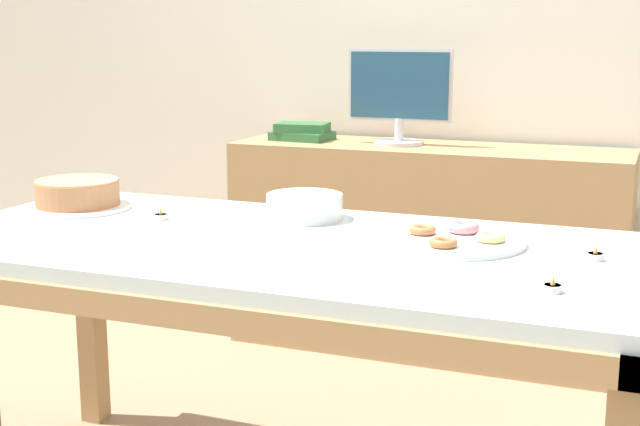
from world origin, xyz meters
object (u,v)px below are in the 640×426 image
at_px(computer_monitor, 399,97).
at_px(pastry_platter, 453,239).
at_px(book_stack, 302,132).
at_px(tealight_right_edge, 553,288).
at_px(cake_chocolate_round, 78,195).
at_px(tealight_centre, 161,216).
at_px(plate_stack, 304,207).
at_px(tealight_near_cakes, 595,256).

xyz_separation_m(computer_monitor, pastry_platter, (0.54, -1.33, -0.24)).
bearing_deg(book_stack, tealight_right_edge, -53.51).
height_order(computer_monitor, book_stack, computer_monitor).
distance_m(cake_chocolate_round, pastry_platter, 1.11).
bearing_deg(tealight_centre, pastry_platter, 1.63).
height_order(pastry_platter, plate_stack, plate_stack).
relative_size(book_stack, tealight_centre, 6.19).
bearing_deg(tealight_near_cakes, plate_stack, 167.67).
bearing_deg(book_stack, tealight_centre, -83.91).
bearing_deg(cake_chocolate_round, plate_stack, 9.64).
height_order(computer_monitor, tealight_near_cakes, computer_monitor).
height_order(pastry_platter, tealight_near_cakes, pastry_platter).
relative_size(book_stack, cake_chocolate_round, 0.82).
xyz_separation_m(computer_monitor, cake_chocolate_round, (-0.58, -1.31, -0.21)).
bearing_deg(tealight_right_edge, tealight_centre, 164.00).
relative_size(plate_stack, tealight_centre, 5.25).
xyz_separation_m(tealight_centre, tealight_right_edge, (1.09, -0.31, 0.00)).
bearing_deg(book_stack, computer_monitor, -0.19).
bearing_deg(computer_monitor, book_stack, 179.81).
bearing_deg(plate_stack, tealight_centre, -156.86).
xyz_separation_m(computer_monitor, plate_stack, (0.09, -1.20, -0.22)).
relative_size(pastry_platter, tealight_centre, 8.87).
distance_m(computer_monitor, tealight_centre, 1.40).
height_order(book_stack, tealight_centre, book_stack).
height_order(pastry_platter, tealight_centre, pastry_platter).
height_order(plate_stack, tealight_centre, plate_stack).
height_order(computer_monitor, pastry_platter, computer_monitor).
relative_size(tealight_near_cakes, tealight_right_edge, 1.00).
relative_size(cake_chocolate_round, tealight_near_cakes, 7.53).
xyz_separation_m(cake_chocolate_round, pastry_platter, (1.11, -0.02, -0.03)).
relative_size(book_stack, pastry_platter, 0.70).
relative_size(cake_chocolate_round, tealight_centre, 7.53).
bearing_deg(book_stack, tealight_near_cakes, -46.74).
distance_m(cake_chocolate_round, plate_stack, 0.68).
xyz_separation_m(cake_chocolate_round, tealight_near_cakes, (1.45, -0.06, -0.03)).
distance_m(plate_stack, tealight_centre, 0.39).
height_order(cake_chocolate_round, plate_stack, cake_chocolate_round).
xyz_separation_m(cake_chocolate_round, plate_stack, (0.67, 0.11, -0.01)).
bearing_deg(tealight_near_cakes, computer_monitor, 122.47).
bearing_deg(plate_stack, tealight_right_edge, -32.74).
relative_size(plate_stack, tealight_near_cakes, 5.25).
relative_size(computer_monitor, plate_stack, 2.02).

